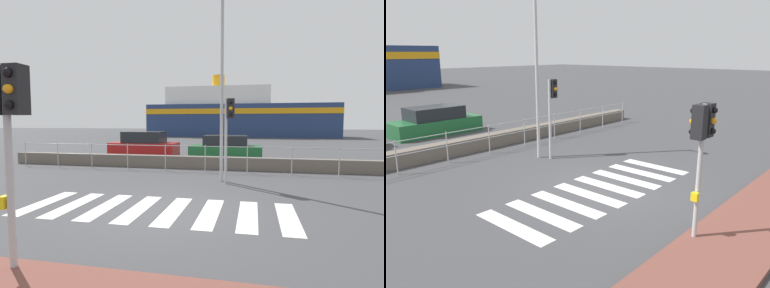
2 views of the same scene
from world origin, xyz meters
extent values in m
plane|color=#424244|center=(0.00, 0.00, 0.00)|extent=(160.00, 160.00, 0.00)
cube|color=silver|center=(-3.44, 0.00, 0.00)|extent=(0.45, 2.40, 0.01)
cube|color=silver|center=(-2.54, 0.00, 0.00)|extent=(0.45, 2.40, 0.01)
cube|color=silver|center=(-1.64, 0.00, 0.00)|extent=(0.45, 2.40, 0.01)
cube|color=silver|center=(-0.74, 0.00, 0.00)|extent=(0.45, 2.40, 0.01)
cube|color=silver|center=(0.16, 0.00, 0.00)|extent=(0.45, 2.40, 0.01)
cube|color=silver|center=(1.06, 0.00, 0.00)|extent=(0.45, 2.40, 0.01)
cube|color=silver|center=(1.96, 0.00, 0.00)|extent=(0.45, 2.40, 0.01)
cube|color=silver|center=(2.86, 0.00, 0.00)|extent=(0.45, 2.40, 0.01)
cube|color=#6B6056|center=(0.00, 6.71, 0.28)|extent=(20.09, 0.55, 0.56)
cylinder|color=#B2B2B5|center=(0.00, 5.83, 1.11)|extent=(18.09, 0.03, 0.03)
cylinder|color=#B2B2B5|center=(0.00, 5.83, 0.64)|extent=(18.09, 0.03, 0.03)
cylinder|color=#B2B2B5|center=(-9.04, 5.83, 0.58)|extent=(0.04, 0.04, 1.17)
cylinder|color=#B2B2B5|center=(-7.23, 5.83, 0.58)|extent=(0.04, 0.04, 1.17)
cylinder|color=#B2B2B5|center=(-5.43, 5.83, 0.58)|extent=(0.04, 0.04, 1.17)
cylinder|color=#B2B2B5|center=(-3.62, 5.83, 0.58)|extent=(0.04, 0.04, 1.17)
cylinder|color=#B2B2B5|center=(-1.81, 5.83, 0.58)|extent=(0.04, 0.04, 1.17)
cylinder|color=#B2B2B5|center=(0.00, 5.83, 0.58)|extent=(0.04, 0.04, 1.17)
cylinder|color=#B2B2B5|center=(1.81, 5.83, 0.58)|extent=(0.04, 0.04, 1.17)
cylinder|color=#B2B2B5|center=(3.62, 5.83, 0.58)|extent=(0.04, 0.04, 1.17)
cylinder|color=#B2B2B5|center=(5.43, 5.83, 0.58)|extent=(0.04, 0.04, 1.17)
cylinder|color=#B2B2B5|center=(-1.27, -3.42, 1.48)|extent=(0.10, 0.10, 2.96)
sphere|color=black|center=(-1.44, -3.28, 2.83)|extent=(0.13, 0.13, 0.13)
sphere|color=orange|center=(-1.44, -3.28, 2.62)|extent=(0.13, 0.13, 0.13)
sphere|color=black|center=(-1.44, -3.28, 2.41)|extent=(0.13, 0.13, 0.13)
cube|color=black|center=(-1.10, -3.42, 2.62)|extent=(0.24, 0.24, 0.68)
sphere|color=black|center=(-1.10, -3.56, 2.83)|extent=(0.13, 0.13, 0.13)
sphere|color=orange|center=(-1.10, -3.56, 2.62)|extent=(0.13, 0.13, 0.13)
sphere|color=black|center=(-1.10, -3.56, 2.41)|extent=(0.13, 0.13, 0.13)
cube|color=yellow|center=(-1.38, -3.42, 1.05)|extent=(0.10, 0.14, 0.18)
cylinder|color=#B2B2B5|center=(1.11, 3.49, 1.49)|extent=(0.10, 0.10, 2.98)
cube|color=black|center=(1.28, 3.49, 2.64)|extent=(0.24, 0.24, 0.68)
sphere|color=black|center=(1.28, 3.35, 2.85)|extent=(0.13, 0.13, 0.13)
sphere|color=orange|center=(1.28, 3.35, 2.64)|extent=(0.13, 0.13, 0.13)
sphere|color=black|center=(1.28, 3.35, 2.43)|extent=(0.13, 0.13, 0.13)
cylinder|color=#B2B2B5|center=(0.91, 3.93, 3.36)|extent=(0.12, 0.12, 6.71)
cube|color=navy|center=(0.00, 37.40, 2.30)|extent=(26.26, 6.94, 4.59)
cube|color=white|center=(-3.15, 37.40, 5.86)|extent=(14.71, 5.55, 2.53)
cube|color=orange|center=(0.00, 33.91, 3.58)|extent=(26.26, 0.08, 0.74)
cylinder|color=orange|center=(-3.15, 37.40, 8.02)|extent=(1.80, 1.80, 1.80)
cube|color=#B21919|center=(-4.74, 10.97, 0.43)|extent=(4.20, 1.86, 0.85)
cube|color=#1E2328|center=(-4.74, 10.97, 1.20)|extent=(2.52, 1.63, 0.70)
cube|color=#1E6633|center=(0.41, 10.97, 0.37)|extent=(4.26, 1.76, 0.74)
cube|color=#1E2328|center=(0.41, 10.97, 1.05)|extent=(2.55, 1.55, 0.61)
camera|label=1|loc=(2.07, -6.96, 2.19)|focal=28.00mm
camera|label=2|loc=(-8.34, -6.47, 3.95)|focal=35.00mm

